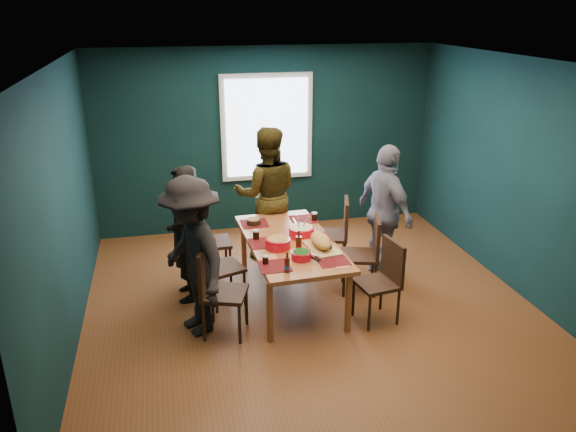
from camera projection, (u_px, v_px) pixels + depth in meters
name	position (u px, v px, depth m)	size (l,w,h in m)	color
room	(304.00, 183.00, 6.24)	(5.01, 5.01, 2.71)	brown
dining_table	(291.00, 246.00, 6.40)	(1.03, 1.93, 0.72)	#A15E30
chair_left_far	(205.00, 236.00, 6.92)	(0.44, 0.44, 0.95)	black
chair_left_mid	(216.00, 262.00, 6.28)	(0.52, 0.52, 0.91)	black
chair_left_near	(216.00, 285.00, 5.72)	(0.55, 0.55, 0.95)	black
chair_right_far	(338.00, 229.00, 7.15)	(0.53, 0.53, 0.94)	black
chair_right_mid	(367.00, 249.00, 6.59)	(0.52, 0.52, 0.93)	black
chair_right_near	(384.00, 275.00, 5.99)	(0.47, 0.47, 0.91)	black
person_far_left	(184.00, 234.00, 6.35)	(0.58, 0.38, 1.59)	black
person_back	(267.00, 194.00, 7.37)	(0.87, 0.68, 1.79)	black
person_right	(385.00, 212.00, 6.89)	(0.99, 0.41, 1.68)	silver
person_near_left	(192.00, 257.00, 5.67)	(1.09, 0.63, 1.69)	black
bowl_salad	(278.00, 243.00, 6.16)	(0.28, 0.28, 0.12)	red
bowl_dumpling	(301.00, 231.00, 6.46)	(0.29, 0.29, 0.27)	red
bowl_herbs	(301.00, 255.00, 5.89)	(0.21, 0.21, 0.09)	red
cutting_board	(321.00, 242.00, 6.16)	(0.37, 0.70, 0.15)	tan
small_bowl	(254.00, 221.00, 6.84)	(0.17, 0.17, 0.07)	black
beer_bottle_a	(287.00, 265.00, 5.60)	(0.06, 0.06, 0.22)	#471A0C
beer_bottle_b	(299.00, 244.00, 6.05)	(0.07, 0.07, 0.26)	#471A0C
cola_glass_a	(265.00, 259.00, 5.79)	(0.07, 0.07, 0.09)	black
cola_glass_b	(329.00, 246.00, 6.12)	(0.06, 0.06, 0.09)	black
cola_glass_c	(314.00, 216.00, 6.95)	(0.07, 0.07, 0.10)	black
cola_glass_d	(256.00, 234.00, 6.40)	(0.08, 0.08, 0.11)	black
napkin_a	(322.00, 235.00, 6.51)	(0.15, 0.15, 0.00)	#E1795E
napkin_b	(269.00, 257.00, 5.95)	(0.15, 0.15, 0.00)	#E1795E
napkin_c	(342.00, 265.00, 5.78)	(0.14, 0.14, 0.00)	#E1795E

